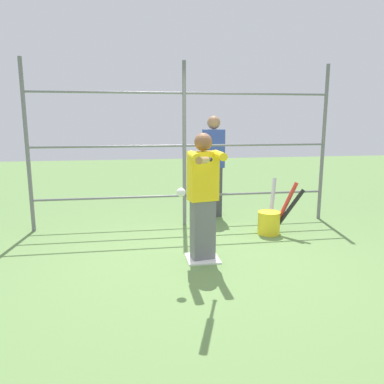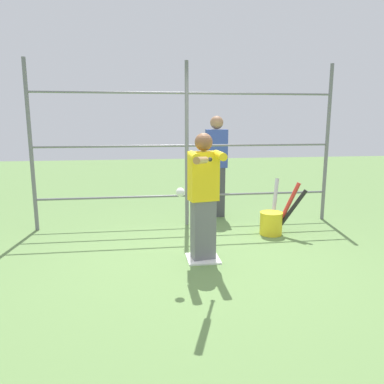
{
  "view_description": "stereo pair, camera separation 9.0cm",
  "coord_description": "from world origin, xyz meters",
  "px_view_note": "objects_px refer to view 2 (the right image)",
  "views": [
    {
      "loc": [
        0.84,
        4.35,
        1.72
      ],
      "look_at": [
        0.17,
        0.21,
        0.9
      ],
      "focal_mm": 35.0,
      "sensor_mm": 36.0,
      "label": 1
    },
    {
      "loc": [
        0.75,
        4.37,
        1.72
      ],
      "look_at": [
        0.17,
        0.21,
        0.9
      ],
      "focal_mm": 35.0,
      "sensor_mm": 36.0,
      "label": 2
    }
  ],
  "objects_px": {
    "batter": "(204,193)",
    "bat_bucket": "(273,220)",
    "baseball_bat_swinging": "(202,160)",
    "bystander_behind_fence": "(216,165)",
    "softball_in_flight": "(180,192)"
  },
  "relations": [
    {
      "from": "batter",
      "to": "bat_bucket",
      "type": "relative_size",
      "value": 1.93
    },
    {
      "from": "bystander_behind_fence",
      "to": "bat_bucket",
      "type": "bearing_deg",
      "value": 118.41
    },
    {
      "from": "bat_bucket",
      "to": "batter",
      "type": "bearing_deg",
      "value": 36.1
    },
    {
      "from": "batter",
      "to": "bystander_behind_fence",
      "type": "relative_size",
      "value": 0.88
    },
    {
      "from": "baseball_bat_swinging",
      "to": "bat_bucket",
      "type": "height_order",
      "value": "baseball_bat_swinging"
    },
    {
      "from": "softball_in_flight",
      "to": "baseball_bat_swinging",
      "type": "bearing_deg",
      "value": 115.75
    },
    {
      "from": "softball_in_flight",
      "to": "batter",
      "type": "bearing_deg",
      "value": -123.47
    },
    {
      "from": "softball_in_flight",
      "to": "bystander_behind_fence",
      "type": "relative_size",
      "value": 0.05
    },
    {
      "from": "batter",
      "to": "bat_bucket",
      "type": "distance_m",
      "value": 1.64
    },
    {
      "from": "baseball_bat_swinging",
      "to": "bystander_behind_fence",
      "type": "bearing_deg",
      "value": -104.11
    },
    {
      "from": "batter",
      "to": "bystander_behind_fence",
      "type": "distance_m",
      "value": 2.17
    },
    {
      "from": "softball_in_flight",
      "to": "bat_bucket",
      "type": "height_order",
      "value": "softball_in_flight"
    },
    {
      "from": "batter",
      "to": "baseball_bat_swinging",
      "type": "bearing_deg",
      "value": 79.47
    },
    {
      "from": "batter",
      "to": "softball_in_flight",
      "type": "height_order",
      "value": "batter"
    },
    {
      "from": "baseball_bat_swinging",
      "to": "bat_bucket",
      "type": "distance_m",
      "value": 2.51
    }
  ]
}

